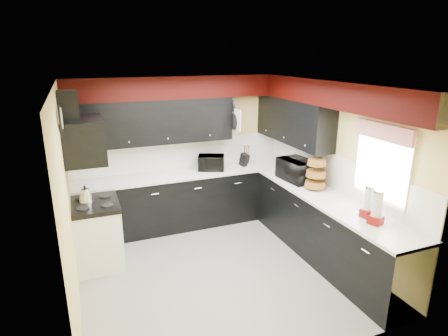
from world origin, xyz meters
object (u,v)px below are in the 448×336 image
object	(u,v)px
toaster_oven	(211,163)
kettle	(86,195)
utensil_crock	(246,162)
knife_block	(244,160)
microwave	(297,170)

from	to	relation	value
toaster_oven	kettle	bearing A→B (deg)	-139.66
toaster_oven	utensil_crock	size ratio (longest dim) A/B	3.07
knife_block	toaster_oven	bearing A→B (deg)	162.12
toaster_oven	knife_block	distance (m)	0.61
toaster_oven	kettle	world-z (taller)	toaster_oven
knife_block	kettle	bearing A→B (deg)	176.91
utensil_crock	kettle	bearing A→B (deg)	-166.25
utensil_crock	toaster_oven	bearing A→B (deg)	-179.07
toaster_oven	utensil_crock	bearing A→B (deg)	23.57
toaster_oven	microwave	world-z (taller)	microwave
utensil_crock	knife_block	xyz separation A→B (m)	(-0.05, -0.02, 0.04)
utensil_crock	knife_block	bearing A→B (deg)	-155.31
toaster_oven	utensil_crock	xyz separation A→B (m)	(0.66, 0.01, -0.05)
toaster_oven	utensil_crock	distance (m)	0.67
knife_block	kettle	xyz separation A→B (m)	(-2.65, -0.64, -0.05)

